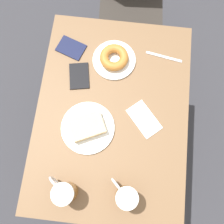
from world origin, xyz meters
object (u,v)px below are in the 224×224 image
at_px(napkin_folded, 144,119).
at_px(passport_near_edge, 71,48).
at_px(plate_with_donut, 114,58).
at_px(fork, 164,57).
at_px(beer_mug_center, 126,196).
at_px(passport_far_edge, 79,76).
at_px(plate_with_cake, 88,127).
at_px(beer_mug_left, 65,192).

relative_size(napkin_folded, passport_near_edge, 1.18).
xyz_separation_m(plate_with_donut, fork, (0.23, 0.04, -0.02)).
relative_size(beer_mug_center, passport_far_edge, 0.96).
height_order(plate_with_cake, beer_mug_center, beer_mug_center).
distance_m(beer_mug_left, napkin_folded, 0.45).
bearing_deg(beer_mug_left, plate_with_donut, 78.46).
relative_size(plate_with_cake, fork, 1.36).
bearing_deg(plate_with_cake, passport_far_edge, 107.22).
bearing_deg(beer_mug_left, passport_far_edge, 93.07).
bearing_deg(beer_mug_center, fork, 79.23).
height_order(beer_mug_left, passport_near_edge, beer_mug_left).
bearing_deg(fork, plate_with_cake, -129.26).
relative_size(beer_mug_left, napkin_folded, 0.77).
xyz_separation_m(napkin_folded, passport_near_edge, (-0.37, 0.30, 0.00)).
height_order(beer_mug_left, napkin_folded, beer_mug_left).
height_order(plate_with_cake, plate_with_donut, same).
distance_m(plate_with_donut, passport_far_edge, 0.18).
distance_m(plate_with_cake, passport_far_edge, 0.25).
height_order(napkin_folded, passport_near_edge, passport_near_edge).
relative_size(beer_mug_center, napkin_folded, 0.77).
relative_size(plate_with_cake, plate_with_donut, 1.16).
height_order(plate_with_cake, passport_far_edge, plate_with_cake).
distance_m(plate_with_cake, beer_mug_center, 0.32).
distance_m(plate_with_donut, fork, 0.24).
height_order(fork, passport_far_edge, passport_far_edge).
bearing_deg(passport_near_edge, passport_far_edge, -66.46).
bearing_deg(fork, passport_far_edge, -159.63).
distance_m(passport_near_edge, passport_far_edge, 0.15).
bearing_deg(plate_with_cake, beer_mug_left, -99.61).
bearing_deg(beer_mug_center, passport_far_edge, 117.80).
bearing_deg(passport_near_edge, napkin_folded, -39.34).
bearing_deg(napkin_folded, fork, 77.57).
xyz_separation_m(plate_with_cake, passport_far_edge, (-0.07, 0.24, -0.01)).
xyz_separation_m(fork, passport_near_edge, (-0.44, -0.01, 0.00)).
relative_size(napkin_folded, passport_far_edge, 1.25).
bearing_deg(passport_far_edge, plate_with_donut, 32.80).
bearing_deg(fork, plate_with_donut, -169.06).
distance_m(plate_with_donut, napkin_folded, 0.31).
height_order(beer_mug_left, passport_far_edge, beer_mug_left).
relative_size(plate_with_donut, beer_mug_center, 1.49).
height_order(plate_with_donut, fork, plate_with_donut).
bearing_deg(passport_far_edge, beer_mug_left, -86.93).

